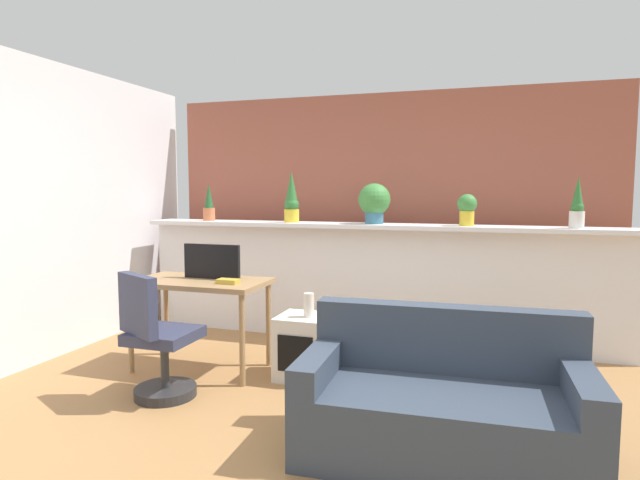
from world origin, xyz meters
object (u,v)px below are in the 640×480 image
potted_plant_2 (374,201)px  side_cube_shelf (304,347)px  potted_plant_1 (292,200)px  vase_on_shelf (309,305)px  book_on_desk (228,281)px  tv_monitor (212,262)px  office_chair (157,345)px  potted_plant_0 (209,205)px  potted_plant_3 (467,208)px  potted_plant_4 (577,206)px  desk (200,290)px  couch (443,406)px

potted_plant_2 → side_cube_shelf: 1.66m
potted_plant_1 → vase_on_shelf: 1.55m
potted_plant_1 → book_on_desk: size_ratio=3.07×
side_cube_shelf → tv_monitor: bearing=178.5°
office_chair → potted_plant_0: bearing=108.6°
tv_monitor → potted_plant_1: bearing=76.5°
potted_plant_2 → potted_plant_3: (0.87, -0.03, -0.05)m
potted_plant_0 → office_chair: bearing=-71.4°
potted_plant_4 → desk: potted_plant_4 is taller
office_chair → side_cube_shelf: size_ratio=1.82×
potted_plant_4 → vase_on_shelf: (-2.02, -1.15, -0.75)m
potted_plant_2 → potted_plant_3: size_ratio=1.35×
tv_monitor → vase_on_shelf: size_ratio=2.65×
couch → potted_plant_3: bearing=89.5°
potted_plant_4 → desk: (-2.96, -1.18, -0.68)m
potted_plant_2 → tv_monitor: bearing=-133.8°
side_cube_shelf → potted_plant_1: bearing=114.9°
desk → couch: size_ratio=0.69×
potted_plant_0 → potted_plant_2: (1.78, 0.03, 0.05)m
potted_plant_2 → vase_on_shelf: bearing=-101.7°
potted_plant_1 → vase_on_shelf: size_ratio=2.72×
potted_plant_0 → desk: bearing=-64.0°
potted_plant_1 → potted_plant_2: size_ratio=1.32×
tv_monitor → book_on_desk: bearing=-35.7°
potted_plant_3 → tv_monitor: (-1.98, -1.13, -0.43)m
potted_plant_4 → desk: 3.26m
potted_plant_2 → office_chair: (-1.15, -1.90, -0.98)m
potted_plant_1 → potted_plant_4: 2.62m
potted_plant_2 → desk: (-1.19, -1.25, -0.71)m
potted_plant_3 → couch: size_ratio=0.18×
potted_plant_1 → side_cube_shelf: potted_plant_1 is taller
office_chair → side_cube_shelf: (0.85, 0.72, -0.14)m
potted_plant_1 → tv_monitor: bearing=-103.5°
potted_plant_1 → potted_plant_3: potted_plant_1 is taller
couch → office_chair: bearing=174.0°
potted_plant_4 → tv_monitor: (-2.89, -1.10, -0.45)m
potted_plant_4 → couch: potted_plant_4 is taller
potted_plant_1 → office_chair: (-0.31, -1.88, -1.00)m
potted_plant_2 → tv_monitor: size_ratio=0.78×
book_on_desk → couch: bearing=-24.2°
desk → potted_plant_4: bearing=21.8°
potted_plant_3 → potted_plant_4: (0.91, -0.03, 0.03)m
tv_monitor → office_chair: size_ratio=0.55×
potted_plant_0 → vase_on_shelf: size_ratio=2.07×
potted_plant_2 → vase_on_shelf: 1.46m
potted_plant_4 → office_chair: (-2.93, -1.84, -0.96)m
desk → book_on_desk: (0.31, -0.09, 0.10)m
potted_plant_4 → side_cube_shelf: bearing=-151.6°
tv_monitor → vase_on_shelf: bearing=-3.2°
couch → potted_plant_1: bearing=129.0°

